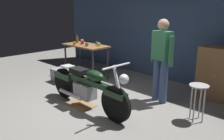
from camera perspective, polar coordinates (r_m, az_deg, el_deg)
name	(u,v)px	position (r m, az deg, el deg)	size (l,w,h in m)	color
ground_plane	(87,110)	(4.44, -6.16, -9.91)	(12.00, 12.00, 0.00)	gray
back_wall	(171,21)	(6.18, 14.26, 11.76)	(8.00, 0.12, 3.10)	#384C70
workbench	(86,49)	(6.31, -6.51, 5.20)	(1.30, 0.64, 0.90)	brown
motorcycle	(87,86)	(4.37, -6.23, -3.97)	(2.19, 0.60, 1.00)	black
person_standing	(161,57)	(4.66, 12.12, 3.07)	(0.56, 0.30, 1.67)	#40537E
shop_stool	(198,93)	(4.13, 20.56, -5.36)	(0.32, 0.32, 0.64)	#B2B2B7
wooden_dresser	(219,74)	(5.26, 24.87, -0.85)	(0.80, 0.47, 1.10)	brown
drip_tray	(81,105)	(4.69, -7.65, -8.49)	(0.56, 0.40, 0.01)	olive
storage_bin	(60,75)	(6.14, -12.65, -1.28)	(0.44, 0.32, 0.34)	gray
mug_red_diner	(82,42)	(6.39, -7.37, 6.76)	(0.12, 0.09, 0.10)	red
mug_white_ceramic	(82,41)	(6.63, -7.42, 7.07)	(0.10, 0.07, 0.10)	white
mug_yellow_tall	(99,45)	(6.01, -3.26, 6.28)	(0.12, 0.09, 0.09)	yellow
mug_green_speckled	(97,43)	(6.23, -3.75, 6.59)	(0.10, 0.07, 0.09)	#3D7F4C
mug_orange_travel	(75,43)	(6.27, -9.24, 6.50)	(0.11, 0.08, 0.09)	orange
mug_brown_stoneware	(87,44)	(6.04, -6.25, 6.29)	(0.11, 0.08, 0.09)	brown
bottle	(77,40)	(6.61, -8.59, 7.43)	(0.06, 0.06, 0.24)	olive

